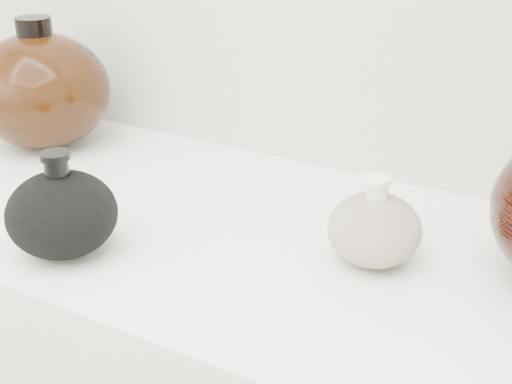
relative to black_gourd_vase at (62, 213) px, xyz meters
The scene contains 3 objects.
black_gourd_vase is the anchor object (origin of this frame).
cream_gourd_vase 0.37m from the black_gourd_vase, 26.66° to the left, with size 0.14×0.14×0.11m.
left_round_pot 0.39m from the black_gourd_vase, 138.26° to the left, with size 0.22×0.22×0.21m.
Camera 1 is at (0.38, 0.25, 1.32)m, focal length 50.00 mm.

